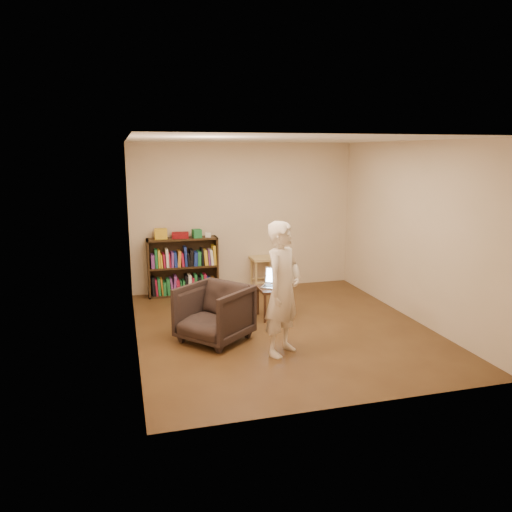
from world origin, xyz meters
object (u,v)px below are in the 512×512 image
object	(u,v)px
armchair	(214,313)
side_table	(274,293)
bookshelf	(183,270)
person	(283,289)
stool	(262,264)
laptop	(275,282)

from	to	relation	value
armchair	side_table	size ratio (longest dim) A/B	1.79
bookshelf	person	size ratio (longest dim) A/B	0.73
bookshelf	armchair	distance (m)	2.28
side_table	bookshelf	bearing A→B (deg)	125.98
bookshelf	stool	world-z (taller)	bookshelf
stool	bookshelf	bearing A→B (deg)	177.41
stool	person	distance (m)	2.93
armchair	stool	bearing A→B (deg)	109.14
person	stool	bearing A→B (deg)	38.32
bookshelf	stool	size ratio (longest dim) A/B	2.02
armchair	laptop	size ratio (longest dim) A/B	1.74
laptop	side_table	bearing A→B (deg)	-89.86
stool	laptop	distance (m)	1.48
bookshelf	person	distance (m)	3.06
laptop	stool	bearing A→B (deg)	111.96
armchair	side_table	xyz separation A→B (m)	(1.03, 0.69, 0.01)
stool	laptop	xyz separation A→B (m)	(-0.22, -1.46, 0.04)
laptop	armchair	bearing A→B (deg)	-114.24
stool	armchair	size ratio (longest dim) A/B	0.72
bookshelf	side_table	world-z (taller)	bookshelf
armchair	laptop	xyz separation A→B (m)	(1.07, 0.76, 0.15)
stool	armchair	xyz separation A→B (m)	(-1.29, -2.22, -0.11)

